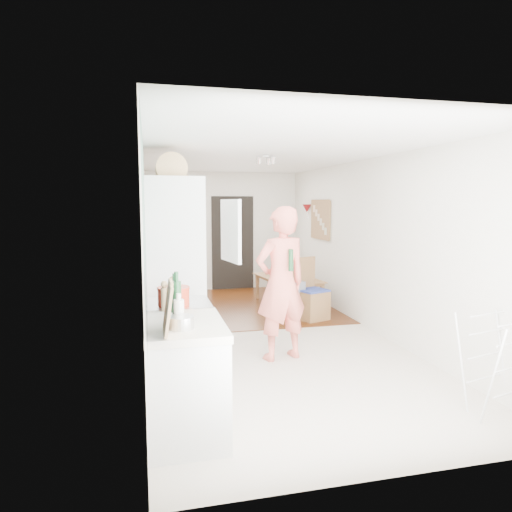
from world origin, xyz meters
name	(u,v)px	position (x,y,z in m)	size (l,w,h in m)	color
room_shell	(264,247)	(0.00, 0.00, 1.25)	(3.20, 7.00, 2.50)	silver
floor	(264,334)	(0.00, 0.00, 0.00)	(3.20, 7.00, 0.01)	beige
wood_floor_overlay	(238,306)	(0.00, 1.85, 0.01)	(3.20, 3.30, 0.01)	#5A250C
sage_wall_panel	(144,204)	(-1.59, -2.00, 1.85)	(0.02, 3.00, 1.30)	slate
tile_splashback	(147,296)	(-1.59, -2.55, 1.15)	(0.02, 1.90, 0.50)	black
doorway_recess	(233,243)	(0.20, 3.48, 1.00)	(0.90, 0.04, 2.00)	black
base_cabinet	(186,382)	(-1.30, -2.55, 0.43)	(0.60, 0.90, 0.86)	silver
worktop	(185,326)	(-1.30, -2.55, 0.89)	(0.62, 0.92, 0.06)	silver
range_cooker	(179,351)	(-1.30, -1.80, 0.44)	(0.60, 0.60, 0.88)	silver
cooker_top	(178,304)	(-1.30, -1.80, 0.90)	(0.60, 0.60, 0.04)	silver
fridge_housing	(175,271)	(-1.27, -0.78, 1.07)	(0.66, 0.66, 2.15)	silver
fridge_door	(231,231)	(-0.66, -1.08, 1.55)	(0.56, 0.04, 0.70)	silver
fridge_interior	(201,230)	(-0.96, -0.78, 1.55)	(0.02, 0.52, 0.66)	white
pinboard	(321,220)	(1.58, 1.90, 1.55)	(0.03, 0.90, 0.70)	tan
pinboard_frame	(320,220)	(1.57, 1.90, 1.55)	(0.01, 0.94, 0.74)	olive
wall_sconce	(307,208)	(1.54, 2.55, 1.75)	(0.18, 0.18, 0.16)	maroon
person	(281,270)	(-0.05, -1.01, 1.08)	(0.79, 0.52, 2.15)	#EE7060
dining_table	(289,293)	(0.91, 1.69, 0.22)	(1.26, 0.70, 0.44)	olive
dining_chair	(312,289)	(0.96, 0.62, 0.50)	(0.42, 0.42, 0.99)	olive
stool	(286,305)	(0.59, 0.81, 0.22)	(0.34, 0.34, 0.44)	olive
grey_drape	(289,286)	(0.61, 0.78, 0.53)	(0.40, 0.40, 0.18)	slate
drying_rack	(498,366)	(1.38, -2.87, 0.45)	(0.46, 0.41, 0.89)	silver
bread_bin	(171,169)	(-1.29, -0.76, 2.25)	(0.37, 0.35, 0.19)	tan
red_casserole	(174,296)	(-1.35, -1.92, 1.01)	(0.30, 0.30, 0.17)	red
steel_pan	(181,322)	(-1.34, -2.73, 0.97)	(0.19, 0.19, 0.10)	silver
held_bottle	(291,260)	(0.02, -1.17, 1.21)	(0.05, 0.05, 0.25)	#174120
bottle_a	(177,301)	(-1.35, -2.49, 1.08)	(0.07, 0.07, 0.32)	#174120
bottle_b	(174,297)	(-1.36, -2.18, 1.06)	(0.06, 0.06, 0.27)	#174120
bottle_c	(179,312)	(-1.35, -2.61, 1.02)	(0.08, 0.08, 0.20)	silver
pepper_mill_front	(173,296)	(-1.36, -2.06, 1.04)	(0.06, 0.06, 0.23)	tan
pepper_mill_back	(164,299)	(-1.44, -2.12, 1.02)	(0.06, 0.06, 0.21)	tan
chopping_boards	(168,308)	(-1.44, -2.85, 1.11)	(0.04, 0.29, 0.39)	tan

